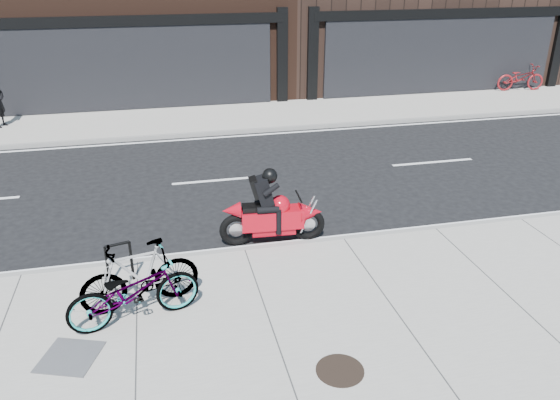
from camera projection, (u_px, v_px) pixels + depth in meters
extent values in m
plane|color=black|center=(230.00, 213.00, 12.27)|extent=(120.00, 120.00, 0.00)
cube|color=gray|center=(280.00, 354.00, 7.79)|extent=(60.00, 6.00, 0.13)
cube|color=gray|center=(199.00, 119.00, 19.14)|extent=(60.00, 3.50, 0.13)
cylinder|color=black|center=(108.00, 266.00, 9.17)|extent=(0.05, 0.05, 0.73)
cylinder|color=black|center=(132.00, 261.00, 9.35)|extent=(0.05, 0.05, 0.73)
cylinder|color=black|center=(117.00, 244.00, 9.11)|extent=(0.40, 0.15, 0.05)
imported|color=gray|center=(134.00, 291.00, 8.21)|extent=(2.12, 1.15, 1.05)
imported|color=gray|center=(140.00, 275.00, 8.55)|extent=(1.94, 0.89, 1.13)
torus|color=black|center=(308.00, 225.00, 10.99)|extent=(0.68, 0.18, 0.68)
torus|color=black|center=(236.00, 230.00, 10.77)|extent=(0.68, 0.18, 0.68)
cube|color=#B30816|center=(272.00, 218.00, 10.79)|extent=(1.25, 0.46, 0.39)
cone|color=#B30816|center=(311.00, 212.00, 10.89)|extent=(0.49, 0.48, 0.45)
sphere|color=#B30816|center=(280.00, 205.00, 10.71)|extent=(0.41, 0.41, 0.41)
cube|color=black|center=(257.00, 208.00, 10.65)|extent=(0.58, 0.32, 0.12)
cylinder|color=silver|center=(243.00, 226.00, 10.97)|extent=(0.57, 0.13, 0.09)
cube|color=black|center=(264.00, 191.00, 10.53)|extent=(0.42, 0.39, 0.60)
cube|color=black|center=(255.00, 188.00, 10.47)|extent=(0.26, 0.32, 0.41)
sphere|color=black|center=(270.00, 176.00, 10.42)|extent=(0.30, 0.30, 0.30)
imported|color=maroon|center=(521.00, 78.00, 22.79)|extent=(2.07, 0.91, 1.05)
cylinder|color=black|center=(340.00, 370.00, 7.38)|extent=(0.86, 0.86, 0.02)
cube|color=#454547|center=(70.00, 357.00, 7.63)|extent=(0.96, 0.96, 0.02)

